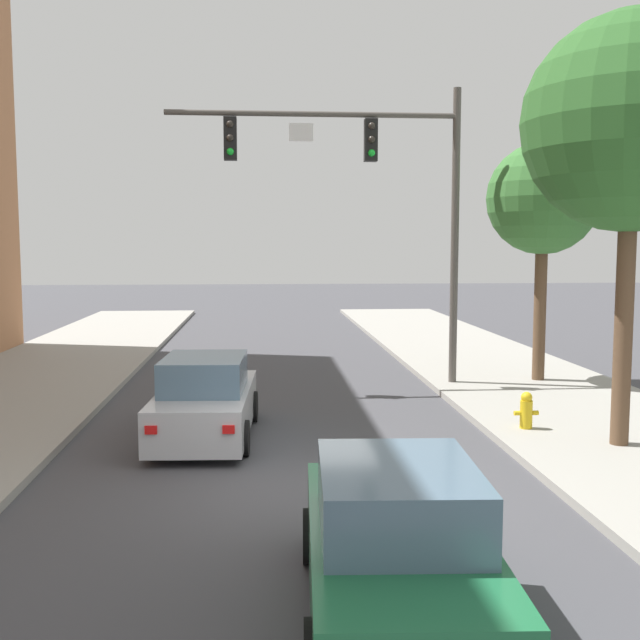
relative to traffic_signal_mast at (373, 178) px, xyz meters
The scene contains 7 objects.
ground_plane 9.83m from the traffic_signal_mast, 107.50° to the right, with size 120.00×120.00×0.00m, color #424247.
traffic_signal_mast is the anchor object (origin of this frame).
car_lead_silver 7.69m from the traffic_signal_mast, 129.90° to the right, with size 2.00×4.32×1.60m.
car_following_green 12.90m from the traffic_signal_mast, 97.31° to the right, with size 2.00×4.32×1.60m.
fire_hydrant 7.36m from the traffic_signal_mast, 65.48° to the right, with size 0.48×0.24×0.72m.
street_tree_nearest 7.23m from the traffic_signal_mast, 60.56° to the right, with size 3.77×3.77×7.54m.
street_tree_second 4.51m from the traffic_signal_mast, ahead, with size 2.91×2.91×6.22m.
Camera 1 is at (-0.37, -11.16, 3.71)m, focal length 42.14 mm.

